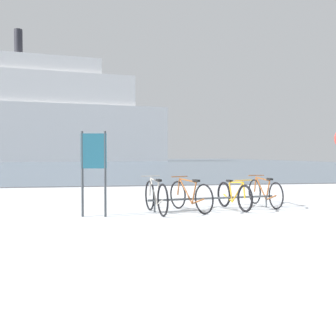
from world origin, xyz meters
TOP-DOWN VIEW (x-y plane):
  - ground at (0.00, 53.90)m, footprint 80.00×132.00m
  - bike_rack at (0.28, 2.53)m, footprint 3.26×0.52m
  - bicycle_0 at (-1.17, 2.19)m, footprint 0.46×1.70m
  - bicycle_1 at (-0.34, 2.35)m, footprint 0.74×1.66m
  - bicycle_2 at (0.79, 2.48)m, footprint 0.50×1.62m
  - bicycle_3 at (1.76, 2.89)m, footprint 0.46×1.76m
  - info_sign at (-2.56, 1.90)m, footprint 0.55×0.15m
  - ferry_ship at (-12.02, 71.74)m, footprint 44.36×14.70m

SIDE VIEW (x-z plane):
  - ground at x=0.00m, z-range -0.08..0.00m
  - bike_rack at x=0.28m, z-range 0.11..0.42m
  - bicycle_2 at x=0.79m, z-range -0.04..0.72m
  - bicycle_3 at x=1.76m, z-range -0.03..0.76m
  - bicycle_1 at x=-0.34m, z-range -0.04..0.78m
  - bicycle_0 at x=-1.17m, z-range -0.04..0.80m
  - info_sign at x=-2.56m, z-range 0.32..2.16m
  - ferry_ship at x=-12.02m, z-range -4.12..20.89m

